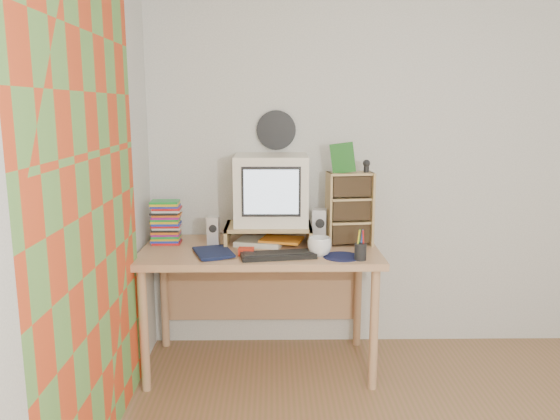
{
  "coord_description": "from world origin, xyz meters",
  "views": [
    {
      "loc": [
        -0.95,
        -1.76,
        1.58
      ],
      "look_at": [
        -0.91,
        1.33,
        0.99
      ],
      "focal_mm": 35.0,
      "sensor_mm": 36.0,
      "label": 1
    }
  ],
  "objects_px": {
    "dvd_stack": "(167,224)",
    "mug": "(319,247)",
    "cd_rack": "(349,209)",
    "diary": "(196,252)",
    "desk": "(260,267)",
    "crt_monitor": "(271,190)",
    "keyboard": "(278,255)"
  },
  "relations": [
    {
      "from": "dvd_stack",
      "to": "mug",
      "type": "bearing_deg",
      "value": -19.22
    },
    {
      "from": "dvd_stack",
      "to": "cd_rack",
      "type": "bearing_deg",
      "value": -3.28
    },
    {
      "from": "mug",
      "to": "diary",
      "type": "height_order",
      "value": "mug"
    },
    {
      "from": "diary",
      "to": "dvd_stack",
      "type": "bearing_deg",
      "value": 108.43
    },
    {
      "from": "dvd_stack",
      "to": "cd_rack",
      "type": "height_order",
      "value": "cd_rack"
    },
    {
      "from": "desk",
      "to": "diary",
      "type": "bearing_deg",
      "value": -146.57
    },
    {
      "from": "cd_rack",
      "to": "mug",
      "type": "distance_m",
      "value": 0.37
    },
    {
      "from": "desk",
      "to": "dvd_stack",
      "type": "xyz_separation_m",
      "value": [
        -0.57,
        0.06,
        0.25
      ]
    },
    {
      "from": "dvd_stack",
      "to": "cd_rack",
      "type": "xyz_separation_m",
      "value": [
        1.11,
        -0.04,
        0.1
      ]
    },
    {
      "from": "desk",
      "to": "crt_monitor",
      "type": "height_order",
      "value": "crt_monitor"
    },
    {
      "from": "crt_monitor",
      "to": "cd_rack",
      "type": "bearing_deg",
      "value": -7.81
    },
    {
      "from": "desk",
      "to": "crt_monitor",
      "type": "relative_size",
      "value": 3.18
    },
    {
      "from": "cd_rack",
      "to": "diary",
      "type": "relative_size",
      "value": 1.85
    },
    {
      "from": "cd_rack",
      "to": "desk",
      "type": "bearing_deg",
      "value": 174.92
    },
    {
      "from": "crt_monitor",
      "to": "cd_rack",
      "type": "xyz_separation_m",
      "value": [
        0.47,
        -0.07,
        -0.11
      ]
    },
    {
      "from": "desk",
      "to": "cd_rack",
      "type": "xyz_separation_m",
      "value": [
        0.54,
        0.02,
        0.36
      ]
    },
    {
      "from": "desk",
      "to": "cd_rack",
      "type": "distance_m",
      "value": 0.65
    },
    {
      "from": "cd_rack",
      "to": "mug",
      "type": "relative_size",
      "value": 3.28
    },
    {
      "from": "keyboard",
      "to": "diary",
      "type": "relative_size",
      "value": 1.73
    },
    {
      "from": "crt_monitor",
      "to": "mug",
      "type": "distance_m",
      "value": 0.51
    },
    {
      "from": "crt_monitor",
      "to": "mug",
      "type": "height_order",
      "value": "crt_monitor"
    },
    {
      "from": "cd_rack",
      "to": "keyboard",
      "type": "bearing_deg",
      "value": -153.03
    },
    {
      "from": "crt_monitor",
      "to": "dvd_stack",
      "type": "relative_size",
      "value": 1.85
    },
    {
      "from": "crt_monitor",
      "to": "diary",
      "type": "distance_m",
      "value": 0.61
    },
    {
      "from": "keyboard",
      "to": "mug",
      "type": "distance_m",
      "value": 0.24
    },
    {
      "from": "crt_monitor",
      "to": "mug",
      "type": "relative_size",
      "value": 3.26
    },
    {
      "from": "mug",
      "to": "diary",
      "type": "relative_size",
      "value": 0.56
    },
    {
      "from": "crt_monitor",
      "to": "cd_rack",
      "type": "height_order",
      "value": "crt_monitor"
    },
    {
      "from": "mug",
      "to": "dvd_stack",
      "type": "bearing_deg",
      "value": 161.87
    },
    {
      "from": "cd_rack",
      "to": "diary",
      "type": "xyz_separation_m",
      "value": [
        -0.89,
        -0.25,
        -0.2
      ]
    },
    {
      "from": "keyboard",
      "to": "crt_monitor",
      "type": "bearing_deg",
      "value": 86.79
    },
    {
      "from": "keyboard",
      "to": "dvd_stack",
      "type": "distance_m",
      "value": 0.77
    }
  ]
}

